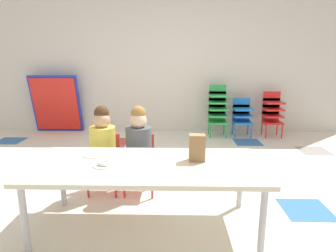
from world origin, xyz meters
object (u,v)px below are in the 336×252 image
Objects in this scene: kid_chair_green_stack at (218,108)px; donut_powdered_on_plate at (104,163)px; kid_chair_blue_stack at (242,114)px; folded_activity_table at (56,104)px; kid_chair_red_stack at (272,111)px; paper_bag_brown at (197,148)px; paper_plate_near_edge at (104,165)px; paper_plate_center_table at (94,155)px; seated_child_middle_seat at (139,142)px; craft_table at (147,168)px; seated_child_near_camera at (103,142)px.

kid_chair_green_stack is 8.80× the size of donut_powdered_on_plate.
folded_activity_table reaches higher than kid_chair_blue_stack.
kid_chair_blue_stack is 0.85× the size of kid_chair_red_stack.
folded_activity_table is 4.94× the size of paper_bag_brown.
paper_plate_near_edge and paper_plate_center_table have the same top height.
kid_chair_green_stack is at bearing 179.98° from kid_chair_red_stack.
kid_chair_blue_stack is 3.53m from paper_plate_near_edge.
seated_child_middle_seat reaches higher than kid_chair_blue_stack.
paper_plate_center_table is (-0.14, 0.24, 0.00)m from paper_plate_near_edge.
seated_child_middle_seat reaches higher than donut_powdered_on_plate.
craft_table is at bearing -21.75° from paper_plate_center_table.
seated_child_middle_seat is at bearing -115.80° from kid_chair_green_stack.
folded_activity_table reaches higher than craft_table.
kid_chair_green_stack is (1.00, 3.00, -0.00)m from craft_table.
seated_child_near_camera is 5.10× the size of paper_plate_near_edge.
paper_plate_near_edge is 1.00× the size of paper_plate_center_table.
paper_bag_brown is at bearing 10.05° from donut_powdered_on_plate.
seated_child_middle_seat is 4.17× the size of paper_bag_brown.
kid_chair_blue_stack is at bearing -3.35° from folded_activity_table.
folded_activity_table is at bearing 117.25° from donut_powdered_on_plate.
kid_chair_green_stack is 3.01m from folded_activity_table.
paper_plate_center_table reaches higher than craft_table.
donut_powdered_on_plate is at bearing -120.08° from kid_chair_blue_stack.
kid_chair_green_stack is at bearing 71.58° from craft_table.
donut_powdered_on_plate is at bearing -169.95° from paper_bag_brown.
paper_plate_center_table is at bearing -126.13° from seated_child_middle_seat.
donut_powdered_on_plate is at bearing -62.75° from folded_activity_table.
kid_chair_green_stack is 0.98m from kid_chair_red_stack.
folded_activity_table is 10.39× the size of donut_powdered_on_plate.
craft_table is 2.70× the size of kid_chair_blue_stack.
craft_table is 3.16m from kid_chair_green_stack.
paper_bag_brown is (0.41, 0.08, 0.15)m from craft_table.
paper_plate_center_table is at bearing -131.09° from kid_chair_red_stack.
kid_chair_blue_stack is at bearing -179.95° from kid_chair_red_stack.
kid_chair_green_stack is at bearing 57.38° from seated_child_near_camera.
kid_chair_green_stack is 0.85× the size of folded_activity_table.
paper_plate_near_edge is (-1.33, -3.05, 0.05)m from kid_chair_green_stack.
kid_chair_blue_stack is at bearing 56.12° from seated_child_middle_seat.
seated_child_near_camera reaches higher than kid_chair_red_stack.
paper_plate_near_edge is (1.67, -3.25, 0.03)m from folded_activity_table.
paper_bag_brown is 0.75m from paper_plate_near_edge.
donut_powdered_on_plate is at bearing -113.49° from kid_chair_green_stack.
kid_chair_green_stack is 3.32m from paper_plate_near_edge.
seated_child_near_camera is at bearing -122.62° from kid_chair_green_stack.
paper_plate_center_table is (-0.47, 0.19, 0.05)m from craft_table.
seated_child_middle_seat is at bearing 102.03° from craft_table.
kid_chair_red_stack is (1.97, 2.99, -0.07)m from craft_table.
kid_chair_blue_stack is at bearing 70.52° from paper_bag_brown.
craft_table is at bearing -77.97° from seated_child_middle_seat.
folded_activity_table is at bearing 117.25° from paper_plate_near_edge.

